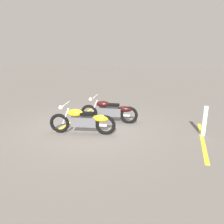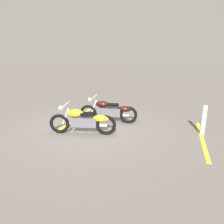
{
  "view_description": "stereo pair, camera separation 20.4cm",
  "coord_description": "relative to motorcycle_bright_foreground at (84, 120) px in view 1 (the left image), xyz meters",
  "views": [
    {
      "loc": [
        3.4,
        -6.49,
        2.69
      ],
      "look_at": [
        0.81,
        0.0,
        0.65
      ],
      "focal_mm": 34.0,
      "sensor_mm": 36.0,
      "label": 1
    },
    {
      "loc": [
        3.21,
        -6.57,
        2.69
      ],
      "look_at": [
        0.81,
        0.0,
        0.65
      ],
      "focal_mm": 34.0,
      "sensor_mm": 36.0,
      "label": 2
    }
  ],
  "objects": [
    {
      "name": "ground_plane",
      "position": [
        -0.08,
        0.68,
        -0.46
      ],
      "size": [
        60.0,
        60.0,
        0.0
      ],
      "primitive_type": "plane",
      "color": "#66605B"
    },
    {
      "name": "motorcycle_bright_foreground",
      "position": [
        0.0,
        0.0,
        0.0
      ],
      "size": [
        2.18,
        0.82,
        1.04
      ],
      "rotation": [
        0.0,
        0.0,
        3.41
      ],
      "color": "black",
      "rests_on": "ground"
    },
    {
      "name": "motorcycle_dark_foreground",
      "position": [
        0.37,
        1.39,
        0.0
      ],
      "size": [
        2.2,
        0.76,
        1.04
      ],
      "rotation": [
        0.0,
        0.0,
        3.36
      ],
      "color": "black",
      "rests_on": "ground"
    },
    {
      "name": "bollard_post",
      "position": [
        3.69,
        1.3,
        0.03
      ],
      "size": [
        0.14,
        0.14,
        0.99
      ],
      "primitive_type": "cylinder",
      "color": "white",
      "rests_on": "ground"
    },
    {
      "name": "parking_stripe_near",
      "position": [
        -1.09,
        1.36,
        -0.46
      ],
      "size": [
        0.32,
        3.2,
        0.01
      ],
      "primitive_type": "cube",
      "rotation": [
        0.0,
        0.0,
        1.63
      ],
      "color": "yellow",
      "rests_on": "ground"
    },
    {
      "name": "parking_stripe_mid",
      "position": [
        3.69,
        0.89,
        -0.46
      ],
      "size": [
        0.32,
        3.2,
        0.01
      ],
      "primitive_type": "cube",
      "rotation": [
        0.0,
        0.0,
        1.63
      ],
      "color": "yellow",
      "rests_on": "ground"
    }
  ]
}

